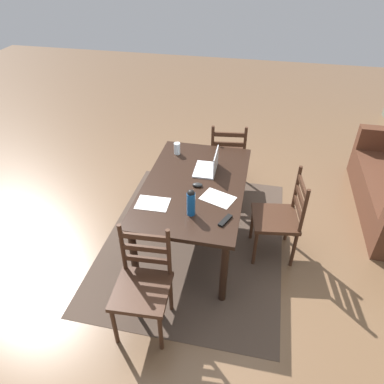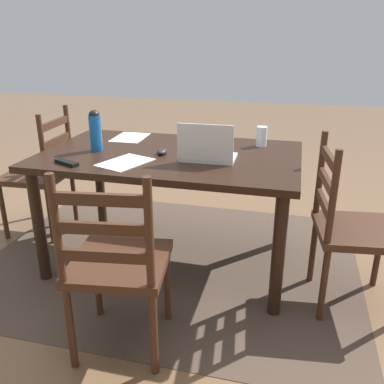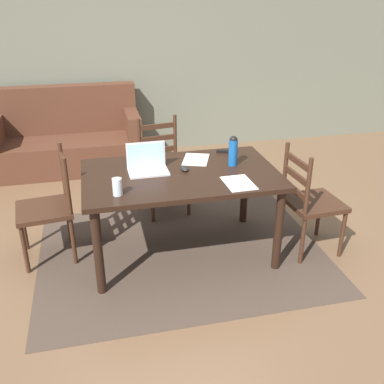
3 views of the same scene
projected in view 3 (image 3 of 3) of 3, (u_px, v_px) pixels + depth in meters
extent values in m
plane|color=brown|center=(182.00, 252.00, 3.90)|extent=(14.00, 14.00, 0.00)
cube|color=#47382D|center=(182.00, 251.00, 3.90)|extent=(2.45, 1.90, 0.01)
cube|color=#6B6D5B|center=(137.00, 51.00, 5.79)|extent=(8.00, 0.12, 2.70)
cube|color=black|center=(181.00, 175.00, 3.59)|extent=(1.58, 0.98, 0.04)
cylinder|color=black|center=(98.00, 252.00, 3.24)|extent=(0.07, 0.07, 0.72)
cylinder|color=black|center=(278.00, 230.00, 3.53)|extent=(0.07, 0.07, 0.72)
cylinder|color=black|center=(95.00, 203.00, 3.96)|extent=(0.07, 0.07, 0.72)
cylinder|color=black|center=(244.00, 188.00, 4.26)|extent=(0.07, 0.07, 0.72)
cube|color=#3D2316|center=(314.00, 203.00, 3.77)|extent=(0.46, 0.46, 0.04)
cylinder|color=#3D2316|center=(319.00, 214.00, 4.08)|extent=(0.04, 0.04, 0.43)
cylinder|color=#3D2316|center=(342.00, 234.00, 3.75)|extent=(0.04, 0.04, 0.43)
cylinder|color=#3D2316|center=(281.00, 220.00, 3.98)|extent=(0.04, 0.04, 0.43)
cylinder|color=#3D2316|center=(302.00, 241.00, 3.65)|extent=(0.04, 0.04, 0.43)
cylinder|color=#3D2316|center=(285.00, 170.00, 3.77)|extent=(0.04, 0.04, 0.50)
cylinder|color=#3D2316|center=(308.00, 188.00, 3.44)|extent=(0.04, 0.04, 0.50)
cube|color=#3D2316|center=(295.00, 190.00, 3.65)|extent=(0.05, 0.36, 0.05)
cube|color=#3D2316|center=(296.00, 176.00, 3.60)|extent=(0.05, 0.36, 0.05)
cube|color=#3D2316|center=(298.00, 162.00, 3.55)|extent=(0.05, 0.36, 0.05)
cube|color=#3D2316|center=(164.00, 170.00, 4.43)|extent=(0.50, 0.50, 0.04)
cylinder|color=#3D2316|center=(189.00, 196.00, 4.44)|extent=(0.04, 0.04, 0.43)
cylinder|color=#3D2316|center=(153.00, 202.00, 4.31)|extent=(0.04, 0.04, 0.43)
cylinder|color=#3D2316|center=(176.00, 182.00, 4.76)|extent=(0.04, 0.04, 0.43)
cylinder|color=#3D2316|center=(142.00, 187.00, 4.63)|extent=(0.04, 0.04, 0.43)
cylinder|color=#3D2316|center=(175.00, 139.00, 4.56)|extent=(0.04, 0.04, 0.50)
cylinder|color=#3D2316|center=(140.00, 143.00, 4.43)|extent=(0.04, 0.04, 0.50)
cube|color=#3D2316|center=(158.00, 150.00, 4.54)|extent=(0.36, 0.08, 0.05)
cube|color=#3D2316|center=(158.00, 138.00, 4.48)|extent=(0.36, 0.08, 0.05)
cube|color=#3D2316|center=(157.00, 126.00, 4.43)|extent=(0.36, 0.08, 0.05)
cube|color=#3D2316|center=(44.00, 210.00, 3.65)|extent=(0.49, 0.49, 0.04)
cylinder|color=#3D2316|center=(25.00, 250.00, 3.53)|extent=(0.04, 0.04, 0.43)
cylinder|color=#3D2316|center=(24.00, 228.00, 3.85)|extent=(0.04, 0.04, 0.43)
cylinder|color=#3D2316|center=(73.00, 241.00, 3.65)|extent=(0.04, 0.04, 0.43)
cylinder|color=#3D2316|center=(68.00, 220.00, 3.97)|extent=(0.04, 0.04, 0.43)
cylinder|color=#3D2316|center=(67.00, 188.00, 3.45)|extent=(0.04, 0.04, 0.50)
cylinder|color=#3D2316|center=(63.00, 171.00, 3.77)|extent=(0.04, 0.04, 0.50)
cube|color=#3D2316|center=(67.00, 190.00, 3.65)|extent=(0.07, 0.36, 0.05)
cube|color=#3D2316|center=(65.00, 176.00, 3.60)|extent=(0.07, 0.36, 0.05)
cube|color=#3D2316|center=(63.00, 162.00, 3.54)|extent=(0.07, 0.36, 0.05)
cube|color=#512D1E|center=(69.00, 154.00, 5.59)|extent=(1.80, 0.80, 0.40)
cube|color=#512D1E|center=(65.00, 109.00, 5.64)|extent=(1.80, 0.20, 0.60)
cube|color=#512D1E|center=(132.00, 123.00, 5.61)|extent=(0.16, 0.80, 0.30)
cube|color=silver|center=(148.00, 172.00, 3.58)|extent=(0.32, 0.23, 0.02)
cube|color=silver|center=(146.00, 154.00, 3.62)|extent=(0.32, 0.02, 0.21)
cube|color=#A5CCEA|center=(146.00, 155.00, 3.62)|extent=(0.30, 0.01, 0.19)
cylinder|color=#145199|center=(233.00, 153.00, 3.68)|extent=(0.07, 0.07, 0.22)
sphere|color=black|center=(234.00, 140.00, 3.64)|extent=(0.07, 0.07, 0.07)
cylinder|color=silver|center=(117.00, 187.00, 3.17)|extent=(0.07, 0.07, 0.13)
ellipsoid|color=black|center=(185.00, 169.00, 3.61)|extent=(0.07, 0.10, 0.03)
cube|color=black|center=(226.00, 152.00, 4.01)|extent=(0.17, 0.11, 0.02)
cube|color=white|center=(196.00, 159.00, 3.85)|extent=(0.30, 0.35, 0.00)
cube|color=white|center=(239.00, 183.00, 3.39)|extent=(0.22, 0.30, 0.00)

